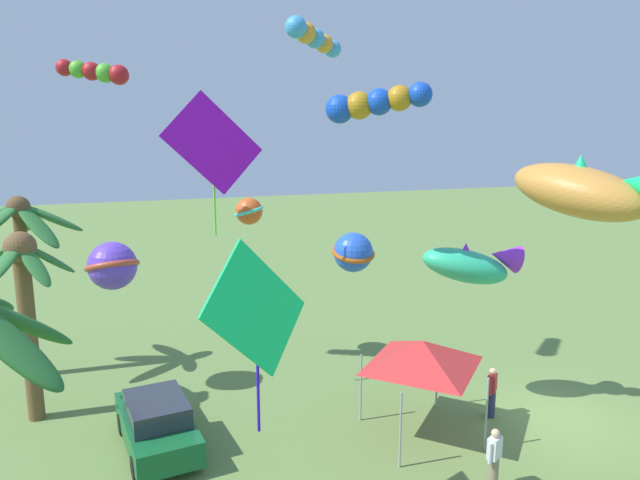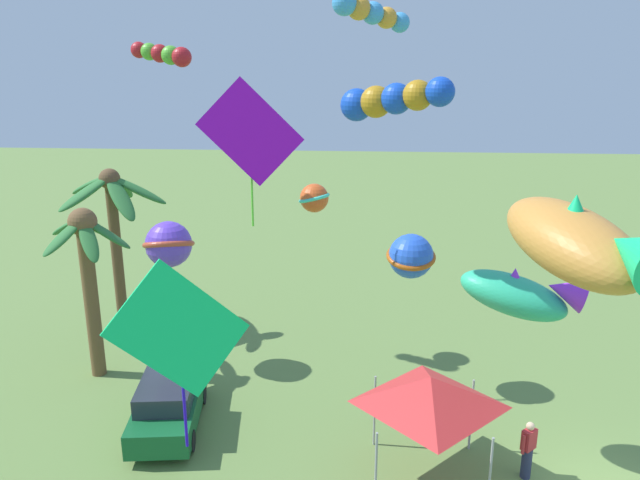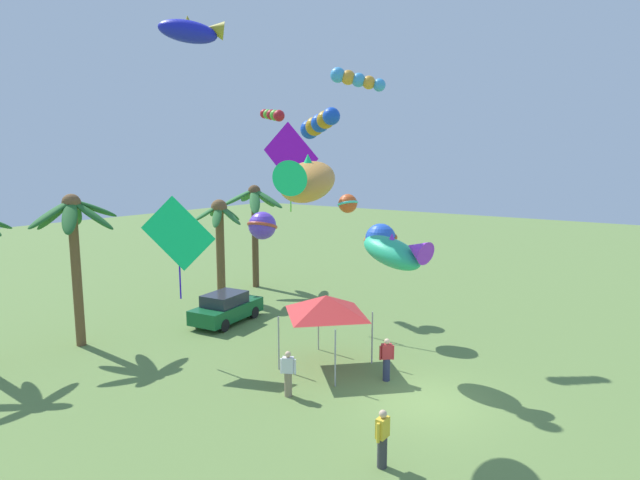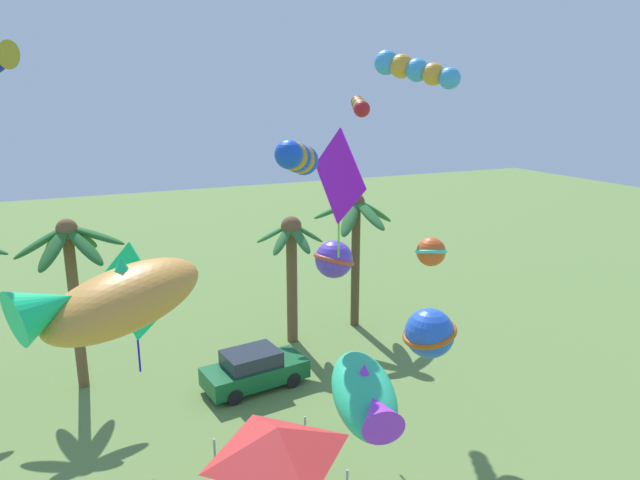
% 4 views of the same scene
% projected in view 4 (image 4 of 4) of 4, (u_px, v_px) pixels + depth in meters
% --- Properties ---
extents(palm_tree_0, '(3.82, 4.13, 6.46)m').
position_uv_depth(palm_tree_0, '(356.00, 226.00, 26.74)').
color(palm_tree_0, brown).
rests_on(palm_tree_0, ground).
extents(palm_tree_2, '(3.05, 3.03, 5.79)m').
position_uv_depth(palm_tree_2, '(292.00, 254.00, 25.12)').
color(palm_tree_2, brown).
rests_on(palm_tree_2, ground).
extents(palm_tree_3, '(3.87, 3.28, 6.58)m').
position_uv_depth(palm_tree_3, '(71.00, 261.00, 20.85)').
color(palm_tree_3, brown).
rests_on(palm_tree_3, ground).
extents(parked_car_0, '(4.09, 2.19, 1.51)m').
position_uv_depth(parked_car_0, '(254.00, 369.00, 21.79)').
color(parked_car_0, '#145B2D').
rests_on(parked_car_0, ground).
extents(festival_tent, '(2.86, 2.86, 2.85)m').
position_uv_depth(festival_tent, '(278.00, 441.00, 14.34)').
color(festival_tent, '#9E9EA3').
rests_on(festival_tent, ground).
extents(kite_tube_0, '(1.85, 2.56, 1.08)m').
position_uv_depth(kite_tube_0, '(298.00, 158.00, 14.08)').
color(kite_tube_0, blue).
extents(kite_fish_2, '(2.08, 3.35, 1.58)m').
position_uv_depth(kite_fish_2, '(366.00, 396.00, 12.30)').
color(kite_fish_2, '#2CC288').
extents(kite_ball_3, '(1.43, 1.43, 0.98)m').
position_uv_depth(kite_ball_3, '(431.00, 252.00, 19.29)').
color(kite_ball_3, '#DE5621').
extents(kite_tube_4, '(1.62, 2.19, 1.07)m').
position_uv_depth(kite_tube_4, '(413.00, 69.00, 15.47)').
color(kite_tube_4, '#3D9AE2').
extents(kite_diamond_5, '(0.40, 3.14, 4.37)m').
position_uv_depth(kite_diamond_5, '(339.00, 178.00, 19.05)').
color(kite_diamond_5, '#9F0FCD').
extents(kite_tube_6, '(1.25, 2.20, 0.81)m').
position_uv_depth(kite_tube_6, '(360.00, 106.00, 22.35)').
color(kite_tube_6, red).
extents(kite_diamond_7, '(1.64, 2.52, 4.12)m').
position_uv_depth(kite_diamond_7, '(134.00, 293.00, 17.33)').
color(kite_diamond_7, '#10DF72').
extents(kite_ball_8, '(2.03, 2.05, 1.54)m').
position_uv_depth(kite_ball_8, '(334.00, 259.00, 23.26)').
color(kite_ball_8, '#623CD3').
extents(kite_ball_9, '(1.55, 1.56, 1.39)m').
position_uv_depth(kite_ball_9, '(430.00, 333.00, 15.91)').
color(kite_ball_9, blue).
extents(kite_fish_10, '(3.70, 2.57, 1.59)m').
position_uv_depth(kite_fish_10, '(114.00, 299.00, 10.07)').
color(kite_fish_10, gold).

